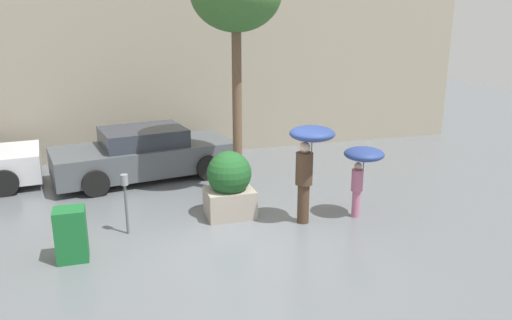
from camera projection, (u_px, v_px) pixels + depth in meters
The scene contains 8 objects.
ground_plane at pixel (239, 243), 8.92m from camera, with size 40.00×40.00×0.00m, color slate.
building_facade at pixel (178, 50), 14.07m from camera, with size 18.00×0.30×6.00m.
planter_box at pixel (229, 184), 9.98m from camera, with size 0.95×0.89×1.35m.
person_adult at pixel (309, 151), 9.40m from camera, with size 0.86×0.86×1.95m.
person_child at pixel (363, 161), 9.78m from camera, with size 0.79×0.79×1.45m.
parked_car_near at pixel (144, 154), 12.48m from camera, with size 4.61×2.52×1.26m.
parking_meter at pixel (125, 191), 9.11m from camera, with size 0.14×0.14×1.16m.
newspaper_box at pixel (71, 234), 8.22m from camera, with size 0.50×0.44×0.90m.
Camera 1 is at (-2.12, -7.89, 3.89)m, focal length 35.00 mm.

